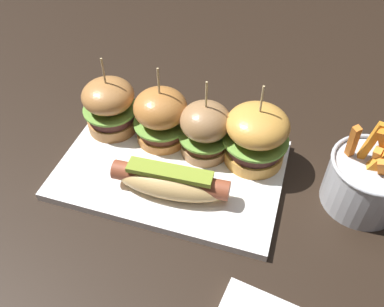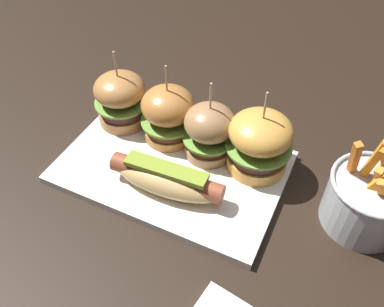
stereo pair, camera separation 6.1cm
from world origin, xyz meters
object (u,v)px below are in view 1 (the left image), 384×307
at_px(slider_center_left, 161,116).
at_px(slider_far_right, 256,136).
at_px(slider_center_right, 205,129).
at_px(slider_far_left, 110,106).
at_px(hot_dog, 170,181).
at_px(fries_bucket, 367,180).
at_px(platter_main, 171,169).

height_order(slider_center_left, slider_far_right, slider_far_right).
bearing_deg(slider_center_right, slider_far_left, 176.97).
height_order(hot_dog, slider_far_left, slider_far_left).
relative_size(hot_dog, slider_center_right, 1.27).
xyz_separation_m(slider_center_left, slider_center_right, (0.08, -0.01, -0.00)).
bearing_deg(slider_far_left, hot_dog, -36.66).
bearing_deg(slider_far_left, slider_far_right, -0.50).
bearing_deg(fries_bucket, slider_far_right, 171.73).
bearing_deg(slider_far_left, fries_bucket, -3.67).
xyz_separation_m(slider_far_right, fries_bucket, (0.17, -0.02, -0.02)).
distance_m(slider_center_left, slider_center_right, 0.08).
relative_size(slider_center_right, fries_bucket, 0.98).
xyz_separation_m(hot_dog, slider_far_left, (-0.14, 0.11, 0.02)).
distance_m(hot_dog, slider_far_right, 0.15).
relative_size(slider_center_left, slider_far_right, 0.98).
bearing_deg(platter_main, slider_far_left, 155.32).
bearing_deg(hot_dog, platter_main, 109.13).
bearing_deg(hot_dog, fries_bucket, 16.50).
height_order(slider_far_left, slider_center_left, same).
distance_m(hot_dog, fries_bucket, 0.28).
bearing_deg(hot_dog, slider_center_right, 76.20).
height_order(slider_far_left, slider_center_right, same).
bearing_deg(fries_bucket, slider_center_right, 175.91).
distance_m(slider_far_left, slider_far_right, 0.25).
relative_size(hot_dog, slider_far_left, 1.27).
bearing_deg(slider_center_left, hot_dog, -63.67).
xyz_separation_m(platter_main, slider_far_right, (0.12, 0.06, 0.06)).
distance_m(platter_main, slider_center_right, 0.08).
bearing_deg(hot_dog, slider_far_left, 143.34).
distance_m(slider_center_left, slider_far_right, 0.16).
distance_m(slider_far_right, fries_bucket, 0.17).
height_order(slider_center_right, slider_far_right, slider_far_right).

